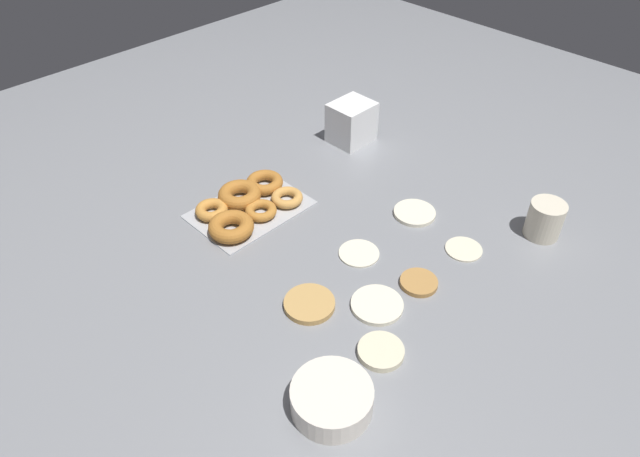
{
  "coord_description": "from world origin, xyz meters",
  "views": [
    {
      "loc": [
        0.81,
        0.67,
        0.96
      ],
      "look_at": [
        0.05,
        -0.1,
        0.04
      ],
      "focal_mm": 32.0,
      "sensor_mm": 36.0,
      "label": 1
    }
  ],
  "objects_px": {
    "pancake_2": "(415,213)",
    "donut_tray": "(246,205)",
    "pancake_1": "(464,249)",
    "batter_bowl": "(332,399)",
    "pancake_0": "(359,253)",
    "pancake_4": "(419,283)",
    "container_stack": "(351,122)",
    "pancake_5": "(381,351)",
    "pancake_6": "(309,304)",
    "paper_cup": "(545,220)",
    "pancake_3": "(377,305)"
  },
  "relations": [
    {
      "from": "batter_bowl",
      "to": "paper_cup",
      "type": "bearing_deg",
      "value": 177.94
    },
    {
      "from": "pancake_3",
      "to": "paper_cup",
      "type": "distance_m",
      "value": 0.51
    },
    {
      "from": "pancake_0",
      "to": "donut_tray",
      "type": "height_order",
      "value": "donut_tray"
    },
    {
      "from": "batter_bowl",
      "to": "container_stack",
      "type": "distance_m",
      "value": 0.96
    },
    {
      "from": "pancake_4",
      "to": "container_stack",
      "type": "relative_size",
      "value": 0.69
    },
    {
      "from": "pancake_4",
      "to": "pancake_0",
      "type": "bearing_deg",
      "value": -82.64
    },
    {
      "from": "pancake_1",
      "to": "pancake_6",
      "type": "height_order",
      "value": "pancake_6"
    },
    {
      "from": "pancake_1",
      "to": "batter_bowl",
      "type": "distance_m",
      "value": 0.56
    },
    {
      "from": "pancake_4",
      "to": "batter_bowl",
      "type": "bearing_deg",
      "value": 12.46
    },
    {
      "from": "pancake_5",
      "to": "container_stack",
      "type": "bearing_deg",
      "value": -132.92
    },
    {
      "from": "pancake_4",
      "to": "donut_tray",
      "type": "height_order",
      "value": "donut_tray"
    },
    {
      "from": "pancake_2",
      "to": "container_stack",
      "type": "height_order",
      "value": "container_stack"
    },
    {
      "from": "donut_tray",
      "to": "batter_bowl",
      "type": "bearing_deg",
      "value": 65.3
    },
    {
      "from": "pancake_5",
      "to": "paper_cup",
      "type": "distance_m",
      "value": 0.58
    },
    {
      "from": "pancake_0",
      "to": "pancake_2",
      "type": "distance_m",
      "value": 0.22
    },
    {
      "from": "donut_tray",
      "to": "pancake_3",
      "type": "bearing_deg",
      "value": 88.38
    },
    {
      "from": "pancake_2",
      "to": "pancake_4",
      "type": "relative_size",
      "value": 1.26
    },
    {
      "from": "pancake_1",
      "to": "pancake_6",
      "type": "distance_m",
      "value": 0.42
    },
    {
      "from": "batter_bowl",
      "to": "container_stack",
      "type": "relative_size",
      "value": 1.23
    },
    {
      "from": "paper_cup",
      "to": "pancake_0",
      "type": "bearing_deg",
      "value": -35.64
    },
    {
      "from": "pancake_0",
      "to": "container_stack",
      "type": "height_order",
      "value": "container_stack"
    },
    {
      "from": "pancake_3",
      "to": "paper_cup",
      "type": "height_order",
      "value": "paper_cup"
    },
    {
      "from": "pancake_0",
      "to": "pancake_1",
      "type": "distance_m",
      "value": 0.26
    },
    {
      "from": "pancake_1",
      "to": "pancake_2",
      "type": "xyz_separation_m",
      "value": [
        -0.02,
        -0.17,
        0.0
      ]
    },
    {
      "from": "pancake_6",
      "to": "container_stack",
      "type": "height_order",
      "value": "container_stack"
    },
    {
      "from": "pancake_6",
      "to": "paper_cup",
      "type": "relative_size",
      "value": 1.19
    },
    {
      "from": "pancake_0",
      "to": "donut_tray",
      "type": "relative_size",
      "value": 0.33
    },
    {
      "from": "pancake_6",
      "to": "paper_cup",
      "type": "bearing_deg",
      "value": 157.91
    },
    {
      "from": "donut_tray",
      "to": "pancake_1",
      "type": "bearing_deg",
      "value": 119.28
    },
    {
      "from": "pancake_1",
      "to": "donut_tray",
      "type": "relative_size",
      "value": 0.3
    },
    {
      "from": "pancake_4",
      "to": "donut_tray",
      "type": "distance_m",
      "value": 0.51
    },
    {
      "from": "pancake_4",
      "to": "pancake_5",
      "type": "xyz_separation_m",
      "value": [
        0.21,
        0.07,
        0.0
      ]
    },
    {
      "from": "pancake_2",
      "to": "donut_tray",
      "type": "relative_size",
      "value": 0.36
    },
    {
      "from": "pancake_1",
      "to": "paper_cup",
      "type": "height_order",
      "value": "paper_cup"
    },
    {
      "from": "pancake_3",
      "to": "batter_bowl",
      "type": "height_order",
      "value": "batter_bowl"
    },
    {
      "from": "pancake_2",
      "to": "paper_cup",
      "type": "relative_size",
      "value": 1.16
    },
    {
      "from": "pancake_2",
      "to": "batter_bowl",
      "type": "xyz_separation_m",
      "value": [
        0.57,
        0.25,
        0.02
      ]
    },
    {
      "from": "pancake_0",
      "to": "pancake_6",
      "type": "bearing_deg",
      "value": 10.2
    },
    {
      "from": "pancake_0",
      "to": "pancake_4",
      "type": "height_order",
      "value": "pancake_4"
    },
    {
      "from": "pancake_1",
      "to": "batter_bowl",
      "type": "height_order",
      "value": "batter_bowl"
    },
    {
      "from": "pancake_2",
      "to": "container_stack",
      "type": "relative_size",
      "value": 0.88
    },
    {
      "from": "pancake_1",
      "to": "pancake_5",
      "type": "relative_size",
      "value": 0.94
    },
    {
      "from": "pancake_5",
      "to": "pancake_6",
      "type": "distance_m",
      "value": 0.2
    },
    {
      "from": "pancake_5",
      "to": "donut_tray",
      "type": "bearing_deg",
      "value": -100.62
    },
    {
      "from": "pancake_3",
      "to": "pancake_0",
      "type": "bearing_deg",
      "value": -124.54
    },
    {
      "from": "pancake_2",
      "to": "container_stack",
      "type": "xyz_separation_m",
      "value": [
        -0.16,
        -0.38,
        0.06
      ]
    },
    {
      "from": "pancake_6",
      "to": "donut_tray",
      "type": "bearing_deg",
      "value": -108.01
    },
    {
      "from": "pancake_1",
      "to": "pancake_3",
      "type": "height_order",
      "value": "pancake_3"
    },
    {
      "from": "pancake_2",
      "to": "pancake_6",
      "type": "relative_size",
      "value": 0.97
    },
    {
      "from": "pancake_3",
      "to": "batter_bowl",
      "type": "relative_size",
      "value": 0.75
    }
  ]
}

